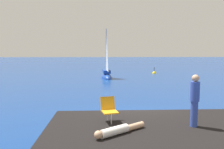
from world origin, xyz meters
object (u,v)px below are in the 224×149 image
Objects in this scene: sailboat_near at (107,75)px; person_sunbather at (118,130)px; person_standing at (195,99)px; marker_buoy at (154,73)px; beach_chair at (109,108)px.

sailboat_near reaches higher than person_sunbather.
person_standing is at bearing -22.50° from person_sunbather.
sailboat_near reaches higher than marker_buoy.
person_standing is at bearing -179.27° from sailboat_near.
person_standing is 1.43× the size of marker_buoy.
sailboat_near is 4.15× the size of person_sunbather.
sailboat_near is at bearing 7.96° from person_standing.
beach_chair is (-0.24, 1.19, 0.33)m from person_sunbather.
sailboat_near is 19.21m from beach_chair.
person_sunbather is 0.93× the size of person_standing.
person_standing is (2.39, 0.57, 0.75)m from person_sunbather.
beach_chair reaches higher than marker_buoy.
marker_buoy is at bearing 150.72° from beach_chair.
marker_buoy is (6.56, 4.71, -0.33)m from sailboat_near.
beach_chair is at bearing 77.51° from person_standing.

